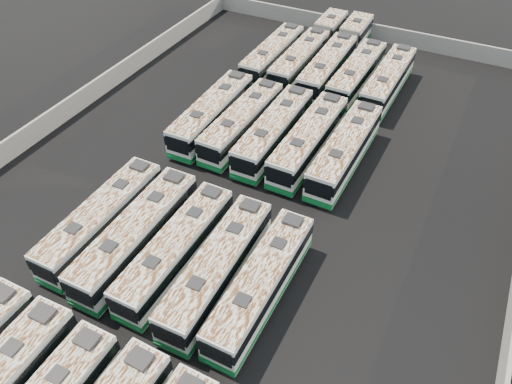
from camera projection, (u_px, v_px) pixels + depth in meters
The scene contains 17 objects.
ground at pixel (239, 201), 43.41m from camera, with size 140.00×140.00×0.00m, color black.
perimeter_wall at pixel (239, 192), 42.67m from camera, with size 45.20×73.20×2.20m.
bus_midfront_far_left at pixel (102, 219), 39.21m from camera, with size 2.68×12.63×3.56m.
bus_midfront_left at pixel (137, 235), 37.87m from camera, with size 2.87×13.09×3.68m.
bus_midfront_center at pixel (176, 250), 36.84m from camera, with size 2.71×12.55×3.53m.
bus_midfront_right at pixel (217, 268), 35.51m from camera, with size 2.97×12.80×3.59m.
bus_midfront_far_right at pixel (261, 284), 34.52m from camera, with size 2.68×12.50×3.52m.
bus_midback_far_left at pixel (212, 114), 50.32m from camera, with size 2.98×13.09×3.68m.
bus_midback_left at pixel (242, 122), 49.25m from camera, with size 2.97×12.82×3.60m.
bus_midback_center at pixel (274, 131), 48.04m from camera, with size 2.78×13.02×3.67m.
bus_midback_right at pixel (309, 140), 46.92m from camera, with size 2.97×13.17×3.70m.
bus_midback_far_right at pixel (345, 151), 45.74m from camera, with size 2.93×13.11×3.69m.
bus_back_far_left at pixel (273, 55), 59.94m from camera, with size 2.68×12.61×3.55m.
bus_back_left at pixel (310, 49), 61.16m from camera, with size 2.69×19.54×3.54m.
bus_back_center at pixel (337, 55), 59.81m from camera, with size 2.98×20.22×3.66m.
bus_back_right at pixel (356, 74), 56.39m from camera, with size 2.99×12.85×3.61m.
bus_back_far_right at pixel (388, 81), 55.33m from camera, with size 2.91×12.85×3.61m.
Camera 1 is at (15.65, -27.65, 29.62)m, focal length 35.00 mm.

